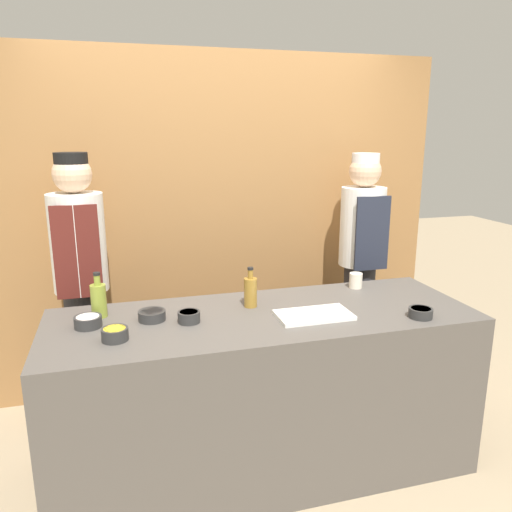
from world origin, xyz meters
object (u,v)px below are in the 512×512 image
object	(u,v)px
sauce_bowl_red	(189,316)
cup_cream	(356,281)
sauce_bowl_purple	(152,315)
sauce_bowl_white	(88,321)
cutting_board	(314,315)
chef_left	(82,280)
chef_right	(361,260)
sauce_bowl_yellow	(115,333)
bottle_oil	(99,300)
sauce_bowl_orange	(421,312)
bottle_vinegar	(250,291)

from	to	relation	value
sauce_bowl_red	cup_cream	world-z (taller)	cup_cream
sauce_bowl_purple	sauce_bowl_white	distance (m)	0.31
cutting_board	chef_left	bearing A→B (deg)	143.98
cup_cream	chef_right	distance (m)	0.55
sauce_bowl_yellow	cutting_board	bearing A→B (deg)	1.55
sauce_bowl_yellow	bottle_oil	bearing A→B (deg)	102.57
sauce_bowl_orange	bottle_oil	world-z (taller)	bottle_oil
chef_left	chef_right	xyz separation A→B (m)	(1.91, 0.00, -0.01)
sauce_bowl_purple	chef_right	xyz separation A→B (m)	(1.54, 0.69, 0.01)
sauce_bowl_purple	chef_right	size ratio (longest dim) A/B	0.08
cutting_board	chef_right	size ratio (longest dim) A/B	0.23
bottle_vinegar	bottle_oil	size ratio (longest dim) A/B	0.93
sauce_bowl_red	cutting_board	world-z (taller)	sauce_bowl_red
bottle_oil	chef_right	size ratio (longest dim) A/B	0.14
sauce_bowl_orange	chef_right	distance (m)	1.05
chef_left	cup_cream	bearing A→B (deg)	-16.27
sauce_bowl_white	chef_right	world-z (taller)	chef_right
sauce_bowl_white	sauce_bowl_yellow	bearing A→B (deg)	-57.82
sauce_bowl_yellow	cutting_board	xyz separation A→B (m)	(1.00, 0.03, -0.02)
bottle_vinegar	cup_cream	bearing A→B (deg)	11.82
sauce_bowl_yellow	bottle_vinegar	distance (m)	0.78
chef_right	sauce_bowl_purple	bearing A→B (deg)	-155.92
cutting_board	sauce_bowl_white	bearing A→B (deg)	171.21
chef_right	bottle_vinegar	bearing A→B (deg)	-147.81
sauce_bowl_orange	chef_right	xyz separation A→B (m)	(0.19, 1.03, 0.01)
sauce_bowl_purple	sauce_bowl_red	xyz separation A→B (m)	(0.18, -0.08, 0.00)
bottle_vinegar	cup_cream	world-z (taller)	bottle_vinegar
cutting_board	sauce_bowl_purple	bearing A→B (deg)	167.41
cutting_board	chef_left	distance (m)	1.48
sauce_bowl_purple	bottle_oil	distance (m)	0.30
sauce_bowl_white	cutting_board	size ratio (longest dim) A/B	0.35
cutting_board	bottle_oil	distance (m)	1.12
cup_cream	sauce_bowl_white	bearing A→B (deg)	-172.09
sauce_bowl_yellow	chef_right	world-z (taller)	chef_right
sauce_bowl_white	chef_left	distance (m)	0.70
sauce_bowl_white	bottle_vinegar	size ratio (longest dim) A/B	0.60
sauce_bowl_orange	bottle_oil	bearing A→B (deg)	163.76
sauce_bowl_red	sauce_bowl_purple	bearing A→B (deg)	155.87
bottle_vinegar	sauce_bowl_white	bearing A→B (deg)	-175.43
bottle_vinegar	chef_left	xyz separation A→B (m)	(-0.92, 0.63, -0.04)
sauce_bowl_red	cutting_board	xyz separation A→B (m)	(0.64, -0.10, -0.02)
cutting_board	cup_cream	world-z (taller)	cup_cream
bottle_vinegar	cup_cream	xyz separation A→B (m)	(0.72, 0.15, -0.04)
bottle_vinegar	chef_left	world-z (taller)	chef_left
bottle_vinegar	cup_cream	distance (m)	0.73
cup_cream	chef_left	xyz separation A→B (m)	(-1.63, 0.48, -0.00)
sauce_bowl_purple	sauce_bowl_orange	bearing A→B (deg)	-14.27
sauce_bowl_red	bottle_oil	distance (m)	0.49
cup_cream	chef_right	bearing A→B (deg)	59.58
sauce_bowl_orange	cup_cream	xyz separation A→B (m)	(-0.09, 0.55, 0.02)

